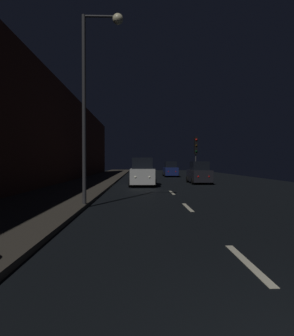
{
  "coord_description": "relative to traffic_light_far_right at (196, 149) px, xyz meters",
  "views": [
    {
      "loc": [
        -2.0,
        -2.29,
        1.88
      ],
      "look_at": [
        -1.61,
        12.95,
        1.58
      ],
      "focal_mm": 30.9,
      "sensor_mm": 36.0,
      "label": 1
    }
  ],
  "objects": [
    {
      "name": "building_facade_left",
      "position": [
        -13.08,
        -7.85,
        0.98
      ],
      "size": [
        0.8,
        63.0,
        8.66
      ],
      "primitive_type": "cube",
      "color": "#472319",
      "rests_on": "ground"
    },
    {
      "name": "car_parked_right_far",
      "position": [
        -0.8,
        -5.62,
        -2.46
      ],
      "size": [
        1.8,
        3.89,
        1.96
      ],
      "rotation": [
        0.0,
        0.0,
        1.57
      ],
      "color": "black",
      "rests_on": "ground"
    },
    {
      "name": "ground",
      "position": [
        -4.09,
        -4.35,
        -3.36
      ],
      "size": [
        25.18,
        84.0,
        0.02
      ],
      "primitive_type": "cube",
      "color": "black"
    },
    {
      "name": "sidewalk_left",
      "position": [
        -10.48,
        -4.35,
        -3.28
      ],
      "size": [
        4.4,
        84.0,
        0.15
      ],
      "primitive_type": "cube",
      "color": "#38332B",
      "rests_on": "ground"
    },
    {
      "name": "car_distant_taillights",
      "position": [
        -2.02,
        6.79,
        -2.44
      ],
      "size": [
        1.84,
        3.98,
        2.0
      ],
      "rotation": [
        0.0,
        0.0,
        1.57
      ],
      "color": "#141E51",
      "rests_on": "ground"
    },
    {
      "name": "streetlamp_overhead",
      "position": [
        -7.96,
        -19.15,
        1.86
      ],
      "size": [
        1.7,
        0.44,
        7.99
      ],
      "color": "#2D2D30",
      "rests_on": "ground"
    },
    {
      "name": "traffic_light_far_right",
      "position": [
        0.0,
        0.0,
        0.0
      ],
      "size": [
        0.34,
        0.47,
        4.64
      ],
      "rotation": [
        0.0,
        0.0,
        -1.45
      ],
      "color": "#38383A",
      "rests_on": "ground"
    },
    {
      "name": "lane_centerline",
      "position": [
        -4.09,
        -19.48,
        -3.35
      ],
      "size": [
        0.16,
        14.66,
        0.01
      ],
      "color": "beige",
      "rests_on": "ground"
    },
    {
      "name": "car_approaching_headlights",
      "position": [
        -5.88,
        -7.93,
        -2.32
      ],
      "size": [
        2.06,
        4.47,
        2.25
      ],
      "rotation": [
        0.0,
        0.0,
        -1.57
      ],
      "color": "silver",
      "rests_on": "ground"
    }
  ]
}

